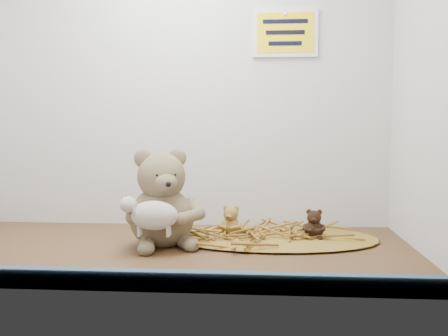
# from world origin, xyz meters

# --- Properties ---
(alcove_shell) EXTENTS (1.20, 0.60, 0.90)m
(alcove_shell) POSITION_xyz_m (0.00, 0.09, 0.45)
(alcove_shell) COLOR #473118
(alcove_shell) RESTS_ON ground
(front_rail) EXTENTS (1.19, 0.02, 0.04)m
(front_rail) POSITION_xyz_m (0.00, -0.29, 0.02)
(front_rail) COLOR #39536D
(front_rail) RESTS_ON shelf_floor
(straw_bed) EXTENTS (0.54, 0.31, 0.01)m
(straw_bed) POSITION_xyz_m (0.26, 0.12, 0.01)
(straw_bed) COLOR brown
(straw_bed) RESTS_ON shelf_floor
(main_teddy) EXTENTS (0.25, 0.26, 0.23)m
(main_teddy) POSITION_xyz_m (-0.01, 0.04, 0.12)
(main_teddy) COLOR #7A6A4B
(main_teddy) RESTS_ON shelf_floor
(toy_lamb) EXTENTS (0.14, 0.09, 0.09)m
(toy_lamb) POSITION_xyz_m (-0.01, -0.04, 0.09)
(toy_lamb) COLOR beige
(toy_lamb) RESTS_ON main_teddy
(mini_teddy_tan) EXTENTS (0.08, 0.08, 0.08)m
(mini_teddy_tan) POSITION_xyz_m (0.16, 0.13, 0.05)
(mini_teddy_tan) COLOR olive
(mini_teddy_tan) RESTS_ON straw_bed
(mini_teddy_brown) EXTENTS (0.07, 0.07, 0.07)m
(mini_teddy_brown) POSITION_xyz_m (0.37, 0.12, 0.05)
(mini_teddy_brown) COLOR black
(mini_teddy_brown) RESTS_ON straw_bed
(wall_sign) EXTENTS (0.16, 0.01, 0.11)m
(wall_sign) POSITION_xyz_m (0.30, 0.29, 0.55)
(wall_sign) COLOR yellow
(wall_sign) RESTS_ON back_wall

